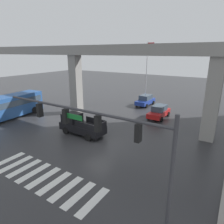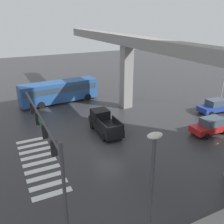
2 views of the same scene
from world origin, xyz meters
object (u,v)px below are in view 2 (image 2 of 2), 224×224
at_px(city_bus, 59,91).
at_px(street_lamp_near_corner, 151,188).
at_px(pickup_truck, 104,123).
at_px(sedan_blue, 215,106).
at_px(traffic_signal_mast, 46,139).
at_px(sedan_red, 211,126).

relative_size(city_bus, street_lamp_near_corner, 1.52).
xyz_separation_m(pickup_truck, sedan_blue, (1.06, 14.88, -0.14)).
bearing_deg(city_bus, street_lamp_near_corner, -5.72).
bearing_deg(traffic_signal_mast, street_lamp_near_corner, 26.07).
distance_m(traffic_signal_mast, street_lamp_near_corner, 7.16).
bearing_deg(pickup_truck, sedan_red, 61.99).
relative_size(pickup_truck, street_lamp_near_corner, 0.71).
xyz_separation_m(sedan_red, street_lamp_near_corner, (9.33, -14.14, 3.70)).
height_order(sedan_red, street_lamp_near_corner, street_lamp_near_corner).
xyz_separation_m(sedan_red, traffic_signal_mast, (2.90, -17.29, 3.81)).
bearing_deg(pickup_truck, street_lamp_near_corner, -16.58).
relative_size(traffic_signal_mast, street_lamp_near_corner, 1.50).
height_order(pickup_truck, traffic_signal_mast, traffic_signal_mast).
relative_size(city_bus, sedan_red, 2.53).
distance_m(pickup_truck, sedan_red, 11.11).
bearing_deg(city_bus, pickup_truck, 8.56).
xyz_separation_m(pickup_truck, traffic_signal_mast, (8.11, -7.48, 3.68)).
bearing_deg(street_lamp_near_corner, city_bus, 174.28).
bearing_deg(traffic_signal_mast, sedan_red, 99.51).
height_order(sedan_red, sedan_blue, same).
relative_size(sedan_red, street_lamp_near_corner, 0.60).
bearing_deg(traffic_signal_mast, sedan_blue, 107.50).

